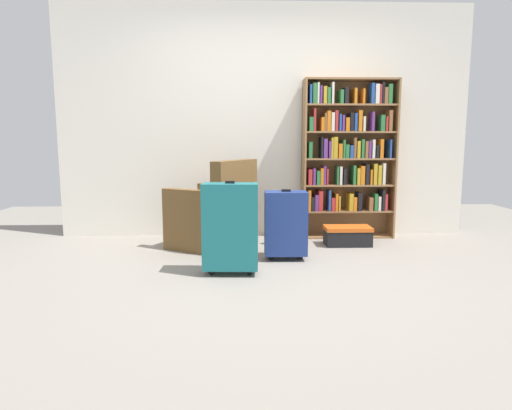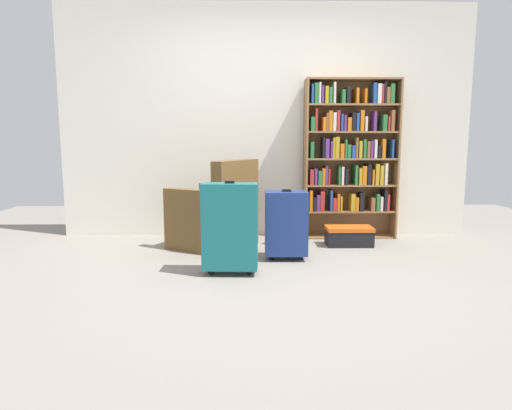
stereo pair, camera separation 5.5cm
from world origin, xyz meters
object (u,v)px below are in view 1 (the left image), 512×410
bookshelf (348,154)px  suitcase_navy_blue (286,223)px  suitcase_teal (230,227)px  armchair (215,217)px  mug (269,240)px  storage_box (348,235)px

bookshelf → suitcase_navy_blue: bookshelf is taller
suitcase_navy_blue → suitcase_teal: 0.67m
armchair → bookshelf: bearing=16.5°
bookshelf → mug: bookshelf is taller
suitcase_teal → bookshelf: bearing=47.5°
armchair → suitcase_teal: size_ratio=1.24×
bookshelf → armchair: bookshelf is taller
suitcase_navy_blue → suitcase_teal: suitcase_teal is taller
bookshelf → mug: bearing=-159.3°
storage_box → suitcase_navy_blue: suitcase_navy_blue is taller
storage_box → suitcase_navy_blue: bearing=-143.0°
mug → suitcase_teal: (-0.39, -1.06, 0.35)m
mug → storage_box: storage_box is taller
armchair → mug: (0.57, 0.09, -0.27)m
bookshelf → storage_box: size_ratio=3.66×
storage_box → suitcase_teal: 1.59m
suitcase_teal → storage_box: bearing=39.1°
mug → suitcase_teal: bearing=-110.0°
storage_box → bookshelf: bearing=79.5°
suitcase_navy_blue → suitcase_teal: (-0.50, -0.45, 0.06)m
armchair → mug: armchair is taller
armchair → mug: 0.64m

